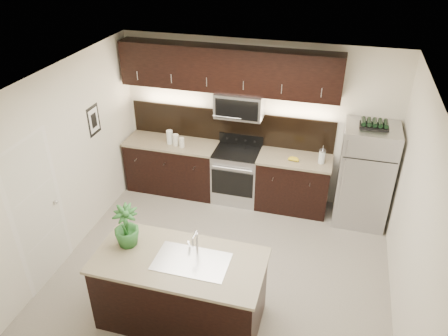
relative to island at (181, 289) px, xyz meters
The scene contains 12 objects.
ground 1.16m from the island, 76.19° to the left, with size 4.50×4.50×0.00m, color gray.
room_walls 1.58m from the island, 81.84° to the left, with size 4.52×4.02×2.71m.
counter_run 2.73m from the island, 94.25° to the left, with size 3.51×0.65×0.94m.
upper_fixtures 3.32m from the island, 93.51° to the left, with size 3.49×0.40×1.66m.
island is the anchor object (origin of this frame).
sink_faucet 0.51m from the island, ahead, with size 0.84×0.50×0.28m.
refrigerator 3.38m from the island, 52.35° to the left, with size 0.80×0.72×1.65m, color #B2B2B7.
wine_rack 3.58m from the island, 52.35° to the left, with size 0.41×0.25×0.10m.
plant 1.00m from the island, behind, with size 0.30×0.30×0.53m, color #245B24.
canisters 2.91m from the island, 112.05° to the left, with size 0.34×0.17×0.24m.
french_press 3.06m from the island, 62.77° to the left, with size 0.10×0.10×0.30m.
bananas 2.83m from the island, 71.23° to the left, with size 0.18×0.14×0.06m, color gold.
Camera 1 is at (1.24, -4.50, 4.33)m, focal length 35.00 mm.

